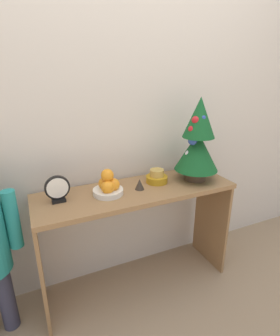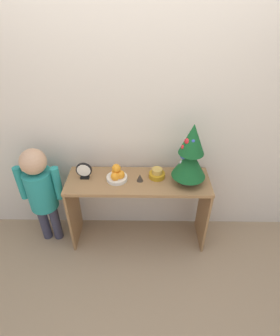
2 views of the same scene
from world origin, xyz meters
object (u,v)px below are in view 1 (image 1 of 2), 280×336
object	(u,v)px
fruit_bowl	(108,186)
singing_bowl	(157,177)
mini_tree	(198,141)
desk_clock	(58,189)
figurine	(140,184)

from	to	relation	value
fruit_bowl	singing_bowl	bearing A→B (deg)	7.09
mini_tree	singing_bowl	xyz separation A→B (m)	(-0.26, 0.07, -0.23)
singing_bowl	fruit_bowl	bearing A→B (deg)	-172.91
singing_bowl	mini_tree	bearing A→B (deg)	-14.30
desk_clock	singing_bowl	bearing A→B (deg)	2.19
desk_clock	figurine	world-z (taller)	desk_clock
fruit_bowl	figurine	distance (m)	0.20
singing_bowl	desk_clock	bearing A→B (deg)	-177.81
fruit_bowl	singing_bowl	distance (m)	0.35
singing_bowl	figurine	distance (m)	0.16
mini_tree	desk_clock	size ratio (longest dim) A/B	3.47
singing_bowl	desk_clock	xyz separation A→B (m)	(-0.63, -0.02, 0.04)
figurine	desk_clock	bearing A→B (deg)	176.35
mini_tree	singing_bowl	world-z (taller)	mini_tree
fruit_bowl	mini_tree	bearing A→B (deg)	-2.14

